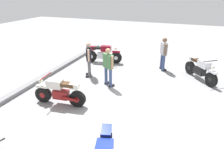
% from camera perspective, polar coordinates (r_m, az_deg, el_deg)
% --- Properties ---
extents(ground_plane, '(40.00, 40.00, 0.00)m').
position_cam_1_polar(ground_plane, '(7.30, 5.73, -9.23)').
color(ground_plane, gray).
extents(curb_edge, '(14.00, 0.30, 0.15)m').
position_cam_1_polar(curb_edge, '(9.37, -22.48, -2.83)').
color(curb_edge, gray).
rests_on(curb_edge, ground).
extents(motorcycle_cream_vintage, '(0.70, 1.96, 1.07)m').
position_cam_1_polar(motorcycle_cream_vintage, '(7.47, -14.55, -4.82)').
color(motorcycle_cream_vintage, black).
rests_on(motorcycle_cream_vintage, ground).
extents(motorcycle_silver_cruiser, '(1.74, 1.35, 1.09)m').
position_cam_1_polar(motorcycle_silver_cruiser, '(10.04, 23.74, 1.41)').
color(motorcycle_silver_cruiser, black).
rests_on(motorcycle_silver_cruiser, ground).
extents(motorcycle_maroon_cruiser, '(0.70, 2.08, 1.09)m').
position_cam_1_polar(motorcycle_maroon_cruiser, '(11.46, -2.47, 5.92)').
color(motorcycle_maroon_cruiser, black).
rests_on(motorcycle_maroon_cruiser, ground).
extents(person_in_green_shirt, '(0.49, 0.59, 1.67)m').
position_cam_1_polar(person_in_green_shirt, '(8.44, -1.08, 2.71)').
color(person_in_green_shirt, '#384772').
rests_on(person_in_green_shirt, ground).
extents(person_in_gray_shirt, '(0.63, 0.46, 1.69)m').
position_cam_1_polar(person_in_gray_shirt, '(10.53, 14.37, 6.19)').
color(person_in_gray_shirt, '#384772').
rests_on(person_in_gray_shirt, ground).
extents(person_in_black_shirt, '(0.62, 0.46, 1.65)m').
position_cam_1_polar(person_in_black_shirt, '(9.52, -6.57, 4.80)').
color(person_in_black_shirt, '#59595B').
rests_on(person_in_black_shirt, ground).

